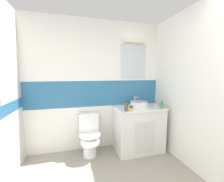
% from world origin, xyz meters
% --- Properties ---
extents(wall_back_tiled, '(3.20, 0.20, 2.50)m').
position_xyz_m(wall_back_tiled, '(0.01, 2.45, 1.26)').
color(wall_back_tiled, white).
rests_on(wall_back_tiled, ground_plane).
extents(wall_right_plain, '(0.10, 3.48, 2.50)m').
position_xyz_m(wall_right_plain, '(1.35, 1.20, 1.25)').
color(wall_right_plain, white).
rests_on(wall_right_plain, ground_plane).
extents(vanity_cabinet, '(0.91, 0.60, 0.85)m').
position_xyz_m(vanity_cabinet, '(0.76, 2.11, 0.43)').
color(vanity_cabinet, silver).
rests_on(vanity_cabinet, ground_plane).
extents(sink_basin, '(0.33, 0.37, 0.18)m').
position_xyz_m(sink_basin, '(0.78, 2.15, 0.91)').
color(sink_basin, white).
rests_on(sink_basin, vanity_cabinet).
extents(toilet, '(0.37, 0.50, 0.77)m').
position_xyz_m(toilet, '(-0.18, 2.16, 0.36)').
color(toilet, white).
rests_on(toilet, ground_plane).
extents(toothbrush_cup, '(0.07, 0.07, 0.21)m').
position_xyz_m(toothbrush_cup, '(1.01, 1.91, 0.90)').
color(toothbrush_cup, '#B2ADA3').
rests_on(toothbrush_cup, vanity_cabinet).
extents(soap_dispenser, '(0.05, 0.05, 0.15)m').
position_xyz_m(soap_dispenser, '(1.13, 1.90, 0.91)').
color(soap_dispenser, green).
rests_on(soap_dispenser, vanity_cabinet).
extents(hair_gel_jar, '(0.07, 0.07, 0.08)m').
position_xyz_m(hair_gel_jar, '(0.53, 1.91, 0.88)').
color(hair_gel_jar, yellow).
rests_on(hair_gel_jar, vanity_cabinet).
extents(mouthwash_bottle, '(0.06, 0.06, 0.18)m').
position_xyz_m(mouthwash_bottle, '(0.43, 1.90, 0.94)').
color(mouthwash_bottle, '#4C4C51').
rests_on(mouthwash_bottle, vanity_cabinet).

